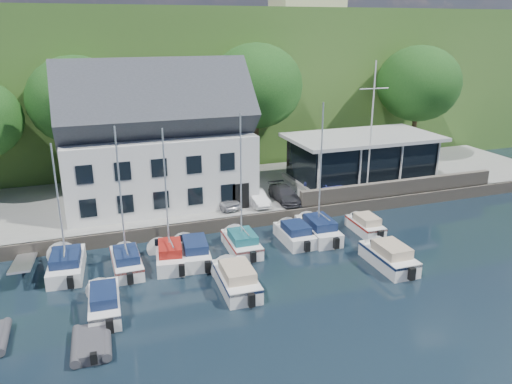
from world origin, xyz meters
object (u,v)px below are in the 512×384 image
boat_r2_2 (236,277)px  boat_r1_2 (166,197)px  boat_r2_0 (104,300)px  boat_r1_6 (320,174)px  boat_r1_1 (121,205)px  car_blue (327,187)px  harbor_building (157,147)px  dinghy_1 (91,342)px  car_dgrey (285,194)px  club_pavilion (362,158)px  boat_r1_0 (59,204)px  car_silver (222,199)px  car_white (256,197)px  boat_r1_4 (241,191)px  boat_r1_5 (294,232)px  flagpole (371,129)px  boat_r2_4 (389,254)px  boat_r1_3 (194,249)px  boat_r1_7 (365,223)px

boat_r2_2 → boat_r1_2: bearing=126.4°
boat_r2_0 → boat_r1_6: bearing=21.6°
boat_r1_1 → car_blue: bearing=19.8°
harbor_building → dinghy_1: (-5.99, -16.96, -4.99)m
car_dgrey → club_pavilion: bearing=18.4°
boat_r2_2 → harbor_building: bearing=100.4°
boat_r1_2 → dinghy_1: 9.91m
boat_r1_1 → boat_r1_0: bearing=166.6°
harbor_building → car_silver: harbor_building is taller
car_white → boat_r1_4: size_ratio=0.41×
boat_r1_6 → boat_r2_0: boat_r1_6 is taller
harbor_building → club_pavilion: harbor_building is taller
club_pavilion → boat_r1_1: (-21.62, -8.88, 1.17)m
boat_r1_5 → dinghy_1: boat_r1_5 is taller
flagpole → boat_r2_2: bearing=-145.7°
car_silver → flagpole: (12.32, -0.90, 4.75)m
flagpole → car_dgrey: bearing=176.4°
boat_r1_0 → boat_r1_5: boat_r1_0 is taller
boat_r1_4 → flagpole: bearing=23.4°
boat_r2_0 → boat_r2_2: boat_r2_2 is taller
boat_r2_0 → boat_r2_4: (17.02, -0.45, 0.06)m
car_white → car_dgrey: size_ratio=0.87×
car_dgrey → boat_r1_5: 5.79m
car_silver → boat_r1_0: 12.91m
boat_r1_2 → boat_r1_6: size_ratio=0.96×
boat_r1_3 → dinghy_1: boat_r1_3 is taller
boat_r1_4 → boat_r2_2: 6.17m
boat_r1_7 → boat_r1_5: bearing=-180.0°
car_blue → boat_r1_2: size_ratio=0.40×
boat_r1_6 → boat_r2_2: bearing=-144.4°
boat_r2_0 → dinghy_1: size_ratio=1.97×
boat_r1_4 → boat_r2_4: size_ratio=1.38×
boat_r1_7 → boat_r2_0: (-18.51, -4.73, 0.05)m
boat_r1_3 → dinghy_1: 10.08m
boat_r1_3 → boat_r1_7: 12.67m
club_pavilion → boat_r1_2: bearing=-154.7°
flagpole → boat_r1_2: flagpole is taller
boat_r1_6 → flagpole: bearing=37.5°
car_silver → car_dgrey: bearing=-21.8°
boat_r1_6 → boat_r1_2: bearing=-174.2°
boat_r1_3 → boat_r1_1: bearing=-173.4°
car_blue → boat_r1_0: 21.39m
club_pavilion → dinghy_1: bearing=-145.5°
car_blue → boat_r1_7: bearing=-109.3°
boat_r1_3 → boat_r2_4: bearing=-17.5°
boat_r2_2 → boat_r1_6: bearing=35.5°
boat_r1_4 → boat_r1_5: (3.89, 0.10, -3.50)m
flagpole → boat_r1_6: (-6.88, -4.87, -1.70)m
boat_r2_4 → boat_r1_5: bearing=127.4°
harbor_building → boat_r1_4: 9.97m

